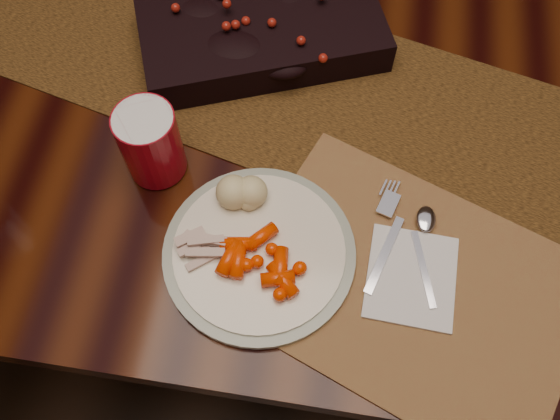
% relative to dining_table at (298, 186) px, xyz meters
% --- Properties ---
extents(floor, '(5.00, 5.00, 0.00)m').
position_rel_dining_table_xyz_m(floor, '(0.00, 0.00, -0.38)').
color(floor, black).
rests_on(floor, ground).
extents(dining_table, '(1.80, 1.00, 0.75)m').
position_rel_dining_table_xyz_m(dining_table, '(0.00, 0.00, 0.00)').
color(dining_table, black).
rests_on(dining_table, floor).
extents(table_runner, '(1.58, 0.70, 0.00)m').
position_rel_dining_table_xyz_m(table_runner, '(-0.05, -0.03, 0.38)').
color(table_runner, '#3C280B').
rests_on(table_runner, dining_table).
extents(centerpiece, '(0.41, 0.31, 0.07)m').
position_rel_dining_table_xyz_m(centerpiece, '(-0.07, 0.03, 0.41)').
color(centerpiece, black).
rests_on(centerpiece, table_runner).
extents(placemat_main, '(0.50, 0.44, 0.00)m').
position_rel_dining_table_xyz_m(placemat_main, '(0.18, -0.33, 0.38)').
color(placemat_main, brown).
rests_on(placemat_main, dining_table).
extents(dinner_plate, '(0.27, 0.27, 0.01)m').
position_rel_dining_table_xyz_m(dinner_plate, '(-0.02, -0.32, 0.39)').
color(dinner_plate, silver).
rests_on(dinner_plate, placemat_main).
extents(baby_carrots, '(0.13, 0.12, 0.02)m').
position_rel_dining_table_xyz_m(baby_carrots, '(-0.01, -0.33, 0.40)').
color(baby_carrots, '#E23100').
rests_on(baby_carrots, dinner_plate).
extents(mashed_potatoes, '(0.08, 0.07, 0.04)m').
position_rel_dining_table_xyz_m(mashed_potatoes, '(-0.05, -0.25, 0.42)').
color(mashed_potatoes, tan).
rests_on(mashed_potatoes, dinner_plate).
extents(turkey_shreds, '(0.09, 0.08, 0.02)m').
position_rel_dining_table_xyz_m(turkey_shreds, '(-0.09, -0.33, 0.40)').
color(turkey_shreds, beige).
rests_on(turkey_shreds, dinner_plate).
extents(napkin, '(0.12, 0.14, 0.00)m').
position_rel_dining_table_xyz_m(napkin, '(0.18, -0.32, 0.38)').
color(napkin, white).
rests_on(napkin, placemat_main).
extents(fork, '(0.07, 0.15, 0.00)m').
position_rel_dining_table_xyz_m(fork, '(0.15, -0.28, 0.39)').
color(fork, silver).
rests_on(fork, napkin).
extents(spoon, '(0.06, 0.14, 0.00)m').
position_rel_dining_table_xyz_m(spoon, '(0.20, -0.29, 0.39)').
color(spoon, silver).
rests_on(spoon, napkin).
extents(red_cup, '(0.10, 0.10, 0.11)m').
position_rel_dining_table_xyz_m(red_cup, '(-0.18, -0.21, 0.44)').
color(red_cup, maroon).
rests_on(red_cup, placemat_main).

